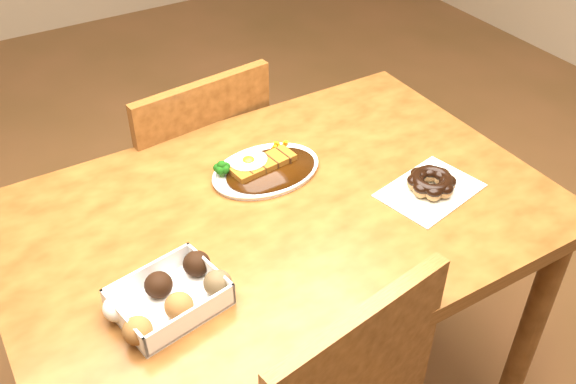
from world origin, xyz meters
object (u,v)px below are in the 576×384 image
pon_de_ring (431,183)px  donut_box (169,296)px  katsu_curry_plate (264,168)px  chair_far (190,182)px  table (280,243)px

pon_de_ring → donut_box: bearing=-178.4°
katsu_curry_plate → pon_de_ring: (0.29, -0.26, 0.01)m
chair_far → pon_de_ring: (0.33, -0.65, 0.29)m
chair_far → katsu_curry_plate: size_ratio=3.19×
chair_far → katsu_curry_plate: (0.04, -0.40, 0.29)m
table → donut_box: donut_box is taller
table → katsu_curry_plate: 0.18m
donut_box → pon_de_ring: size_ratio=0.92×
table → pon_de_ring: bearing=-19.8°
katsu_curry_plate → donut_box: donut_box is taller
table → pon_de_ring: (0.33, -0.12, 0.12)m
donut_box → pon_de_ring: donut_box is taller
donut_box → chair_far: bearing=65.0°
table → katsu_curry_plate: size_ratio=4.40×
chair_far → donut_box: size_ratio=3.72×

